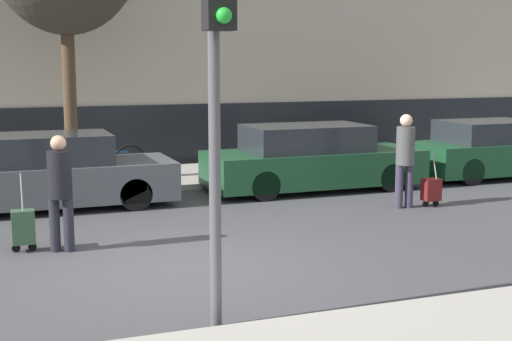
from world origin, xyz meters
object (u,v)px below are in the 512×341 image
parked_car_3 (492,150)px  traffic_light (217,62)px  parked_bicycle (106,161)px  parked_car_1 (51,174)px  trolley_left (23,227)px  pedestrian_left (60,186)px  pedestrian_right (405,155)px  parked_car_2 (312,159)px  trolley_right (431,190)px

parked_car_3 → traffic_light: traffic_light is taller
parked_car_3 → parked_bicycle: bearing=164.1°
traffic_light → parked_bicycle: 9.77m
parked_car_1 → traffic_light: (1.06, -6.97, 2.06)m
parked_car_1 → trolley_left: (-0.65, -3.06, -0.29)m
parked_bicycle → trolley_left: bearing=-110.1°
parked_car_1 → traffic_light: 7.34m
parked_car_3 → traffic_light: (-8.99, -7.06, 2.08)m
parked_car_1 → trolley_left: bearing=-101.9°
pedestrian_left → traffic_light: bearing=-53.4°
pedestrian_right → parked_bicycle: 6.81m
traffic_light → parked_bicycle: size_ratio=2.15×
trolley_left → traffic_light: traffic_light is taller
parked_car_2 → parked_bicycle: parked_car_2 is taller
trolley_right → pedestrian_right: bearing=171.9°
parked_car_3 → pedestrian_left: pedestrian_left is taller
pedestrian_left → trolley_left: bearing=-179.9°
parked_car_2 → trolley_right: (1.36, -2.40, -0.33)m
parked_car_3 → parked_car_1: bearing=-179.5°
pedestrian_left → parked_car_1: bearing=106.7°
parked_car_1 → parked_car_3: (10.05, 0.09, -0.02)m
pedestrian_left → parked_bicycle: size_ratio=0.95×
trolley_left → parked_bicycle: (2.05, 5.60, 0.13)m
trolley_left → traffic_light: bearing=-66.4°
trolley_right → traffic_light: size_ratio=0.28×
trolley_right → trolley_left: bearing=-174.7°
parked_car_3 → parked_car_2: bearing=-179.1°
trolley_right → parked_bicycle: 7.23m
trolley_right → traffic_light: bearing=-140.9°
parked_bicycle → parked_car_1: bearing=-118.9°
parked_car_3 → trolley_right: (-3.35, -2.47, -0.31)m
parked_car_3 → traffic_light: 11.62m
traffic_light → pedestrian_right: bearing=42.5°
pedestrian_left → parked_bicycle: bearing=94.1°
trolley_left → traffic_light: 4.87m
trolley_left → trolley_right: bearing=5.3°
parked_car_1 → parked_car_3: bearing=0.5°
pedestrian_right → parked_bicycle: (-4.75, 4.84, -0.51)m
parked_bicycle → pedestrian_left: bearing=-104.8°
parked_bicycle → parked_car_3: bearing=-15.9°
parked_car_2 → trolley_left: parked_car_2 is taller
parked_car_1 → trolley_right: 7.12m
trolley_left → pedestrian_left: bearing=-18.9°
parked_car_3 → trolley_left: (-10.70, -3.14, -0.27)m
trolley_right → parked_bicycle: bearing=137.1°
pedestrian_left → pedestrian_right: 6.35m
parked_car_1 → trolley_right: parked_car_1 is taller
parked_car_1 → pedestrian_left: bearing=-92.2°
pedestrian_left → parked_car_3: bearing=37.0°
parked_car_1 → parked_car_3: 10.05m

